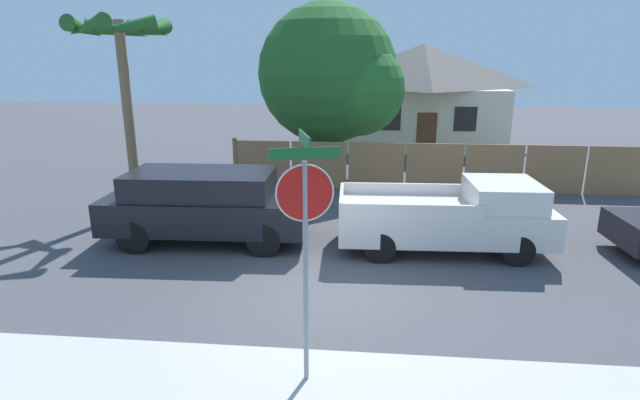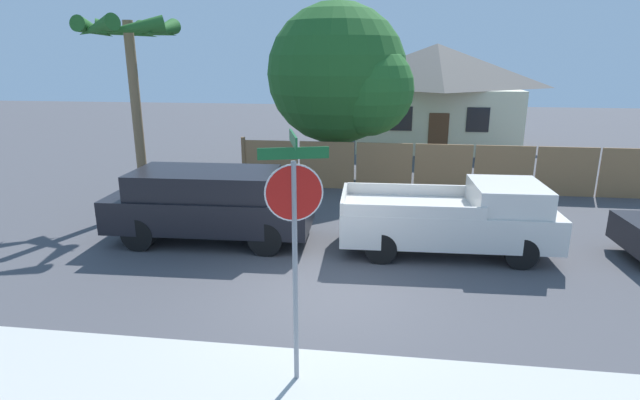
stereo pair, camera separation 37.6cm
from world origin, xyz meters
name	(u,v)px [view 1 (the left image)]	position (x,y,z in m)	size (l,w,h in m)	color
ground_plane	(331,293)	(0.00, 0.00, 0.00)	(80.00, 80.00, 0.00)	#47474C
wooden_fence	(434,167)	(2.94, 8.07, 0.82)	(13.95, 0.12, 1.74)	#997047
house	(422,94)	(3.35, 17.44, 2.64)	(8.16, 6.47, 5.08)	beige
oak_tree	(334,77)	(-0.62, 9.64, 3.73)	(5.29, 5.04, 6.37)	brown
palm_tree	(121,46)	(-6.15, 4.84, 4.72)	(2.71, 2.92, 5.50)	brown
red_suv	(206,203)	(-3.26, 2.55, 0.98)	(4.99, 2.14, 1.78)	black
orange_pickup	(452,216)	(2.66, 2.55, 0.82)	(4.92, 2.13, 1.68)	silver
stop_sign	(305,219)	(-0.15, -2.72, 2.41)	(0.88, 0.79, 3.52)	gray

